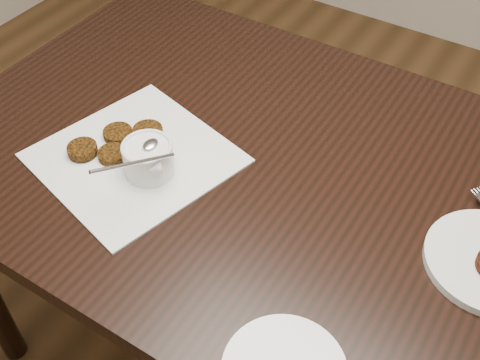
% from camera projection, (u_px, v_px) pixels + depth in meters
% --- Properties ---
extents(table, '(1.37, 0.88, 0.75)m').
position_uv_depth(table, '(267.00, 279.00, 1.42)').
color(table, black).
rests_on(table, floor).
extents(napkin, '(0.41, 0.41, 0.00)m').
position_uv_depth(napkin, '(135.00, 158.00, 1.17)').
color(napkin, silver).
rests_on(napkin, table).
extents(sauce_ramekin, '(0.15, 0.15, 0.13)m').
position_uv_depth(sauce_ramekin, '(146.00, 145.00, 1.09)').
color(sauce_ramekin, silver).
rests_on(sauce_ramekin, napkin).
extents(patty_cluster, '(0.22, 0.22, 0.02)m').
position_uv_depth(patty_cluster, '(119.00, 145.00, 1.18)').
color(patty_cluster, '#663C0D').
rests_on(patty_cluster, napkin).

